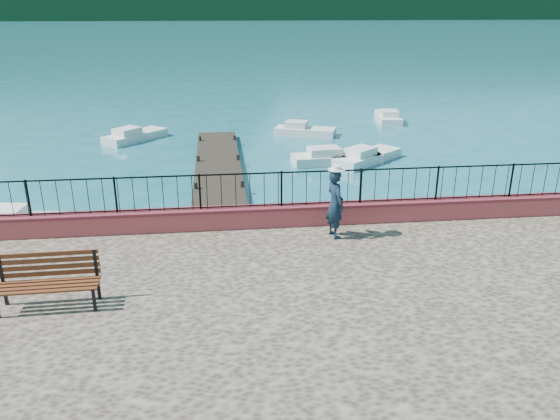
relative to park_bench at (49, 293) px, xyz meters
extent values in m
plane|color=#19596B|center=(5.47, 0.11, -1.53)|extent=(2000.00, 2000.00, 0.00)
cube|color=#A93F3D|center=(5.47, 3.81, -0.04)|extent=(28.00, 0.46, 0.58)
cube|color=black|center=(5.47, 3.81, 0.73)|extent=(27.00, 0.05, 0.95)
cube|color=#2D231C|center=(3.47, 12.11, -1.38)|extent=(2.00, 16.00, 0.30)
cube|color=black|center=(5.47, 300.11, 7.47)|extent=(900.00, 60.00, 18.00)
ellipsoid|color=#142D23|center=(225.47, 560.11, -1.53)|extent=(448.00, 384.00, 180.00)
cube|color=black|center=(0.00, -0.04, -0.08)|extent=(2.01, 0.65, 0.50)
cube|color=brown|center=(-0.01, 0.26, 0.48)|extent=(2.00, 0.12, 0.61)
imported|color=black|center=(6.46, 2.88, 0.59)|extent=(0.60, 0.76, 1.83)
cylinder|color=white|center=(6.46, 2.88, 1.56)|extent=(0.44, 0.44, 0.12)
cube|color=silver|center=(-3.01, 7.30, -1.13)|extent=(3.88, 1.80, 0.80)
cube|color=silver|center=(9.01, 14.14, -1.13)|extent=(4.25, 1.64, 0.80)
cube|color=silver|center=(10.49, 14.19, -1.13)|extent=(3.82, 3.45, 0.80)
cube|color=silver|center=(-0.97, 19.96, -1.13)|extent=(3.40, 3.62, 0.80)
cube|color=silver|center=(8.45, 20.09, -1.13)|extent=(3.63, 2.41, 0.80)
cube|color=silver|center=(14.38, 23.52, -1.13)|extent=(1.85, 3.80, 0.80)
camera|label=1|loc=(3.50, -10.15, 5.41)|focal=35.00mm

